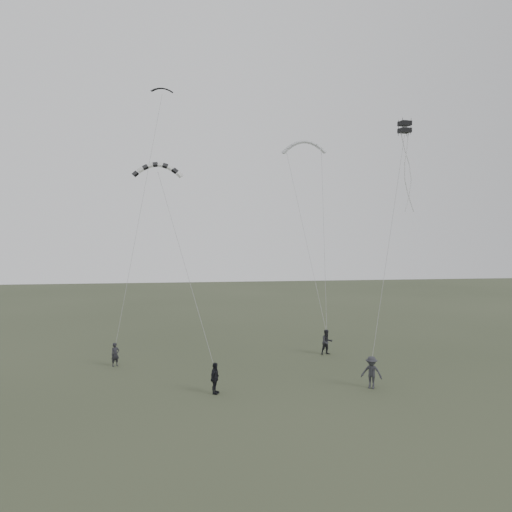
{
  "coord_description": "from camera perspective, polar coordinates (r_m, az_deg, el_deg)",
  "views": [
    {
      "loc": [
        -4.0,
        -28.38,
        8.55
      ],
      "look_at": [
        1.0,
        4.94,
        7.38
      ],
      "focal_mm": 35.0,
      "sensor_mm": 36.0,
      "label": 1
    }
  ],
  "objects": [
    {
      "name": "kite_pale_large",
      "position": [
        43.15,
        5.51,
        12.87
      ],
      "size": [
        3.84,
        2.03,
        1.71
      ],
      "primitive_type": null,
      "rotation": [
        0.34,
        0.0,
        -0.21
      ],
      "color": "#B4B7B9",
      "rests_on": "flyer_right"
    },
    {
      "name": "flyer_far",
      "position": [
        29.95,
        13.06,
        -12.83
      ],
      "size": [
        1.37,
        1.2,
        1.84
      ],
      "primitive_type": "imported",
      "rotation": [
        0.0,
        0.0,
        -0.55
      ],
      "color": "#2A2B30",
      "rests_on": "ground"
    },
    {
      "name": "ground",
      "position": [
        29.91,
        -0.51,
        -14.62
      ],
      "size": [
        140.0,
        140.0,
        0.0
      ],
      "primitive_type": "plane",
      "color": "#363E29",
      "rests_on": "ground"
    },
    {
      "name": "flyer_right",
      "position": [
        37.68,
        8.1,
        -9.71
      ],
      "size": [
        1.01,
        0.85,
        1.84
      ],
      "primitive_type": "imported",
      "rotation": [
        0.0,
        0.0,
        0.19
      ],
      "color": "#232328",
      "rests_on": "ground"
    },
    {
      "name": "kite_box",
      "position": [
        33.67,
        16.63,
        13.94
      ],
      "size": [
        0.74,
        0.76,
        0.75
      ],
      "primitive_type": null,
      "rotation": [
        0.04,
        0.0,
        0.13
      ],
      "color": "black",
      "rests_on": "flyer_far"
    },
    {
      "name": "flyer_left",
      "position": [
        35.34,
        -15.79,
        -10.78
      ],
      "size": [
        0.69,
        0.63,
        1.57
      ],
      "primitive_type": "imported",
      "rotation": [
        0.0,
        0.0,
        0.59
      ],
      "color": "black",
      "rests_on": "ground"
    },
    {
      "name": "kite_striped",
      "position": [
        33.56,
        -11.17,
        10.23
      ],
      "size": [
        3.2,
        1.3,
        1.43
      ],
      "primitive_type": null,
      "rotation": [
        0.38,
        0.0,
        0.03
      ],
      "color": "black",
      "rests_on": "flyer_center"
    },
    {
      "name": "kite_dark_small",
      "position": [
        40.45,
        -10.67,
        18.3
      ],
      "size": [
        1.71,
        0.83,
        0.65
      ],
      "primitive_type": null,
      "rotation": [
        0.31,
        0.0,
        0.12
      ],
      "color": "black",
      "rests_on": "flyer_left"
    },
    {
      "name": "flyer_center",
      "position": [
        28.34,
        -4.72,
        -13.75
      ],
      "size": [
        0.82,
        1.1,
        1.73
      ],
      "primitive_type": "imported",
      "rotation": [
        0.0,
        0.0,
        1.13
      ],
      "color": "black",
      "rests_on": "ground"
    }
  ]
}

